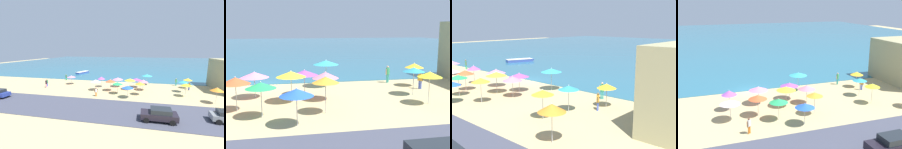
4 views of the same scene
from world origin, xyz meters
TOP-DOWN VIEW (x-y plane):
  - ground_plane at (0.00, 0.00)m, footprint 160.00×160.00m
  - sea at (0.00, 55.00)m, footprint 150.00×110.00m
  - beach_umbrella_0 at (13.03, -6.70)m, footprint 1.85×1.85m
  - beach_umbrella_1 at (12.84, -9.62)m, footprint 1.81×1.81m
  - beach_umbrella_2 at (4.03, -4.89)m, footprint 2.28×2.28m
  - beach_umbrella_3 at (0.87, -10.49)m, footprint 1.93×1.93m
  - beach_umbrella_4 at (2.97, -12.40)m, footprint 1.99×1.99m
  - beach_umbrella_6 at (4.98, -10.34)m, footprint 1.79×1.79m
  - beach_umbrella_7 at (6.31, -2.04)m, footprint 2.43×2.43m
  - beach_umbrella_8 at (2.85, -7.10)m, footprint 2.26×2.26m
  - beach_umbrella_9 at (-0.90, -8.73)m, footprint 2.00×2.00m
  - beach_umbrella_10 at (5.49, -6.95)m, footprint 2.08×2.08m
  - beach_umbrella_13 at (0.01, -5.20)m, footprint 2.28×2.28m
  - beach_umbrella_14 at (14.72, -3.37)m, footprint 1.78×1.78m
  - bather_0 at (12.84, -1.31)m, footprint 0.51×0.37m
  - bather_1 at (14.72, -4.70)m, footprint 0.37×0.51m

SIDE VIEW (x-z plane):
  - ground_plane at x=0.00m, z-range 0.00..0.00m
  - sea at x=0.00m, z-range 0.00..0.05m
  - bather_1 at x=14.72m, z-range 0.10..1.72m
  - bather_0 at x=12.84m, z-range 0.11..1.87m
  - beach_umbrella_2 at x=4.03m, z-range 0.80..2.99m
  - beach_umbrella_13 at x=0.01m, z-range 0.80..3.00m
  - beach_umbrella_10 at x=5.49m, z-range 0.84..3.14m
  - beach_umbrella_4 at x=2.97m, z-range 0.86..3.15m
  - beach_umbrella_14 at x=14.72m, z-range 0.86..3.15m
  - beach_umbrella_3 at x=0.87m, z-range 0.92..3.28m
  - beach_umbrella_9 at x=-0.90m, z-range 0.91..3.34m
  - beach_umbrella_0 at x=13.03m, z-range 0.95..3.36m
  - beach_umbrella_8 at x=2.85m, z-range 0.95..3.42m
  - beach_umbrella_1 at x=12.84m, z-range 0.98..3.50m
  - beach_umbrella_6 at x=4.98m, z-range 0.99..3.55m
  - beach_umbrella_7 at x=6.31m, z-range 1.03..3.66m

